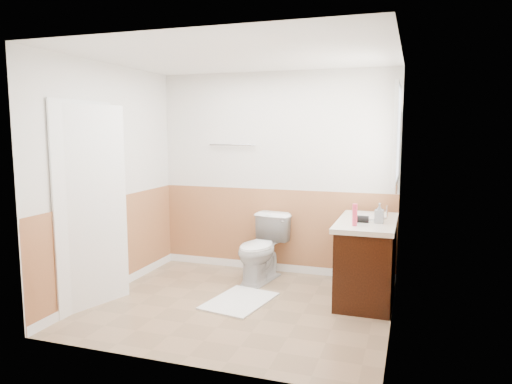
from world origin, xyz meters
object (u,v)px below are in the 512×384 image
(bath_mat, at_px, (239,301))
(lotion_bottle, at_px, (355,215))
(vanity_cabinet, at_px, (367,262))
(soap_dispenser, at_px, (379,213))
(toilet, at_px, (261,249))

(bath_mat, height_order, lotion_bottle, lotion_bottle)
(vanity_cabinet, bearing_deg, soap_dispenser, -44.44)
(lotion_bottle, bearing_deg, toilet, 154.00)
(bath_mat, relative_size, soap_dispenser, 3.93)
(toilet, relative_size, vanity_cabinet, 0.71)
(toilet, relative_size, bath_mat, 0.98)
(soap_dispenser, bearing_deg, vanity_cabinet, 135.56)
(bath_mat, bearing_deg, soap_dispenser, 16.99)
(lotion_bottle, bearing_deg, bath_mat, -170.39)
(toilet, bearing_deg, bath_mat, -79.76)
(soap_dispenser, bearing_deg, bath_mat, -163.01)
(toilet, xyz_separation_m, soap_dispenser, (1.36, -0.33, 0.56))
(bath_mat, xyz_separation_m, vanity_cabinet, (1.24, 0.53, 0.39))
(bath_mat, height_order, vanity_cabinet, vanity_cabinet)
(bath_mat, bearing_deg, toilet, 90.00)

